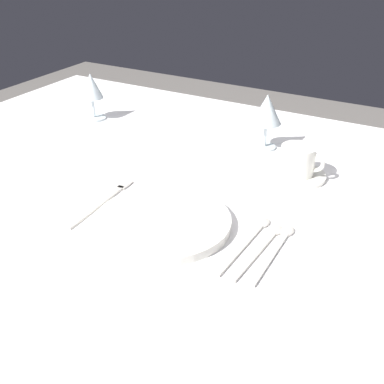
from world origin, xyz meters
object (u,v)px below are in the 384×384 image
at_px(spoon_soup, 250,237).
at_px(coffee_cup_right, 298,160).
at_px(wine_glass_left, 91,89).
at_px(wine_glass_right, 267,111).
at_px(dinner_plate, 163,222).
at_px(spoon_tea, 277,246).
at_px(fork_outer, 104,201).
at_px(spoon_dessert, 264,244).

relative_size(spoon_soup, coffee_cup_right, 2.07).
xyz_separation_m(spoon_soup, wine_glass_left, (-0.68, 0.37, 0.09)).
bearing_deg(wine_glass_right, coffee_cup_right, -42.93).
bearing_deg(dinner_plate, wine_glass_left, 140.91).
height_order(spoon_tea, wine_glass_right, wine_glass_right).
bearing_deg(coffee_cup_right, spoon_tea, -77.87).
distance_m(fork_outer, spoon_soup, 0.33).
height_order(wine_glass_left, wine_glass_right, wine_glass_right).
height_order(dinner_plate, spoon_dessert, dinner_plate).
distance_m(spoon_dessert, wine_glass_right, 0.47).
xyz_separation_m(spoon_tea, wine_glass_right, (-0.20, 0.42, 0.10)).
bearing_deg(coffee_cup_right, fork_outer, -135.83).
bearing_deg(dinner_plate, coffee_cup_right, 64.25).
bearing_deg(fork_outer, dinner_plate, -7.15).
xyz_separation_m(spoon_dessert, wine_glass_left, (-0.71, 0.38, 0.09)).
bearing_deg(spoon_dessert, fork_outer, -177.49).
distance_m(spoon_dessert, coffee_cup_right, 0.31).
bearing_deg(spoon_tea, spoon_soup, 178.88).
height_order(spoon_dessert, wine_glass_right, wine_glass_right).
bearing_deg(spoon_dessert, wine_glass_right, 111.98).
relative_size(fork_outer, wine_glass_left, 1.61).
distance_m(spoon_soup, coffee_cup_right, 0.30).
bearing_deg(fork_outer, spoon_soup, 3.98).
bearing_deg(wine_glass_left, coffee_cup_right, -6.44).
height_order(spoon_dessert, wine_glass_left, wine_glass_left).
distance_m(dinner_plate, wine_glass_right, 0.47).
bearing_deg(spoon_tea, fork_outer, -176.75).
xyz_separation_m(dinner_plate, fork_outer, (-0.16, 0.02, -0.01)).
distance_m(spoon_tea, coffee_cup_right, 0.30).
height_order(fork_outer, spoon_dessert, spoon_dessert).
bearing_deg(spoon_dessert, spoon_soup, 167.21).
xyz_separation_m(dinner_plate, spoon_soup, (0.17, 0.04, -0.01)).
bearing_deg(wine_glass_right, wine_glass_left, -174.99).
relative_size(dinner_plate, fork_outer, 1.21).
height_order(spoon_soup, spoon_dessert, same).
bearing_deg(coffee_cup_right, wine_glass_left, 173.56).
bearing_deg(coffee_cup_right, spoon_dessert, -82.64).
xyz_separation_m(spoon_dessert, wine_glass_right, (-0.17, 0.42, 0.10)).
xyz_separation_m(fork_outer, spoon_soup, (0.33, 0.02, 0.00)).
relative_size(spoon_dessert, spoon_tea, 0.99).
bearing_deg(coffee_cup_right, spoon_soup, -88.60).
distance_m(spoon_soup, spoon_tea, 0.06).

